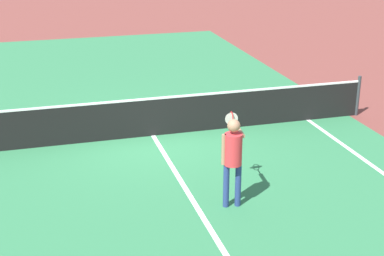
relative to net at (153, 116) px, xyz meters
The scene contains 5 objects.
ground_plane 0.49m from the net, ahead, with size 60.00×60.00×0.00m, color brown.
court_surface_inbounds 0.49m from the net, ahead, with size 10.62×24.40×0.00m, color #2D7247.
line_center_service 3.24m from the net, 90.00° to the right, with size 0.10×6.40×0.01m, color white.
net is the anchor object (origin of this frame).
player_near 3.93m from the net, 80.58° to the right, with size 0.61×1.19×1.68m.
Camera 1 is at (-2.64, -12.66, 5.03)m, focal length 53.73 mm.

